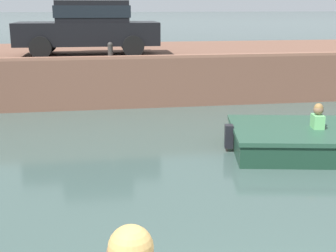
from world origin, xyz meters
The scene contains 5 objects.
ground_plane centered at (0.00, 5.23, 0.00)m, with size 400.00×400.00×0.00m, color #384C47.
far_quay_wall centered at (0.00, 13.45, 0.68)m, with size 60.00×6.00×1.37m, color brown.
far_wall_coping centered at (0.00, 10.57, 1.41)m, with size 60.00×0.24×0.08m, color brown.
car_left_inner_black centered at (-1.45, 11.77, 2.21)m, with size 4.08×1.96×1.54m.
mooring_bollard_mid centered at (-0.92, 10.70, 1.61)m, with size 0.15×0.15×0.44m.
Camera 1 is at (-1.50, -2.17, 2.78)m, focal length 50.00 mm.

